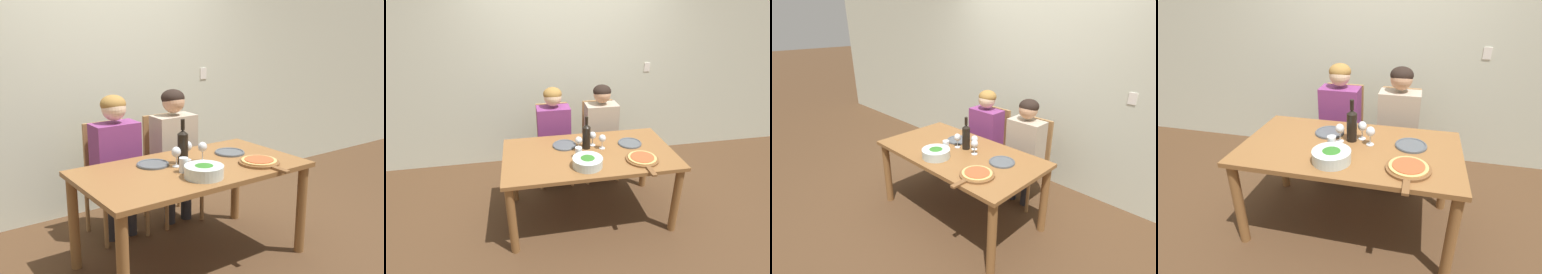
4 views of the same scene
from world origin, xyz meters
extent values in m
plane|color=#4C331E|center=(0.00, 0.00, 0.00)|extent=(40.00, 40.00, 0.00)
cube|color=beige|center=(0.00, 1.36, 1.35)|extent=(10.00, 0.05, 2.70)
cube|color=white|center=(1.10, 1.33, 1.25)|extent=(0.08, 0.01, 0.12)
cube|color=brown|center=(0.00, 0.00, 0.73)|extent=(1.66, 0.90, 0.04)
cylinder|color=brown|center=(-0.77, -0.39, 0.35)|extent=(0.08, 0.08, 0.71)
cylinder|color=brown|center=(0.77, -0.39, 0.35)|extent=(0.08, 0.08, 0.71)
cylinder|color=brown|center=(-0.77, 0.39, 0.35)|extent=(0.08, 0.08, 0.71)
cylinder|color=brown|center=(0.77, 0.39, 0.35)|extent=(0.08, 0.08, 0.71)
cube|color=#9E7042|center=(-0.27, 0.73, 0.42)|extent=(0.42, 0.42, 0.04)
cube|color=#9E7042|center=(-0.27, 0.93, 0.70)|extent=(0.38, 0.03, 0.52)
cylinder|color=#9E7042|center=(-0.46, 0.54, 0.20)|extent=(0.04, 0.04, 0.40)
cylinder|color=#9E7042|center=(-0.08, 0.54, 0.20)|extent=(0.04, 0.04, 0.40)
cylinder|color=#9E7042|center=(-0.46, 0.92, 0.20)|extent=(0.04, 0.04, 0.40)
cylinder|color=#9E7042|center=(-0.08, 0.92, 0.20)|extent=(0.04, 0.04, 0.40)
cube|color=#9E7042|center=(0.31, 0.73, 0.42)|extent=(0.42, 0.42, 0.04)
cube|color=#9E7042|center=(0.31, 0.93, 0.70)|extent=(0.38, 0.03, 0.52)
cylinder|color=#9E7042|center=(0.12, 0.54, 0.20)|extent=(0.04, 0.04, 0.40)
cylinder|color=#9E7042|center=(0.50, 0.54, 0.20)|extent=(0.04, 0.04, 0.40)
cylinder|color=#9E7042|center=(0.12, 0.92, 0.20)|extent=(0.04, 0.04, 0.40)
cylinder|color=#9E7042|center=(0.50, 0.92, 0.20)|extent=(0.04, 0.04, 0.40)
cylinder|color=#28282D|center=(-0.36, 0.65, 0.22)|extent=(0.10, 0.10, 0.44)
cylinder|color=#28282D|center=(-0.18, 0.65, 0.22)|extent=(0.10, 0.10, 0.44)
cube|color=#7A3370|center=(-0.27, 0.71, 0.71)|extent=(0.38, 0.22, 0.54)
cylinder|color=#7A3370|center=(-0.47, 0.47, 0.56)|extent=(0.07, 0.31, 0.14)
cylinder|color=#7A3370|center=(-0.07, 0.47, 0.56)|extent=(0.07, 0.31, 0.14)
sphere|color=beige|center=(-0.27, 0.71, 1.10)|extent=(0.20, 0.20, 0.20)
ellipsoid|color=olive|center=(-0.27, 0.72, 1.14)|extent=(0.21, 0.21, 0.15)
cylinder|color=#28282D|center=(0.22, 0.65, 0.22)|extent=(0.10, 0.10, 0.44)
cylinder|color=#28282D|center=(0.40, 0.65, 0.22)|extent=(0.10, 0.10, 0.44)
cube|color=tan|center=(0.31, 0.71, 0.71)|extent=(0.38, 0.22, 0.54)
cylinder|color=tan|center=(0.11, 0.47, 0.56)|extent=(0.07, 0.31, 0.14)
cylinder|color=tan|center=(0.51, 0.47, 0.56)|extent=(0.07, 0.31, 0.14)
sphere|color=tan|center=(0.31, 0.71, 1.10)|extent=(0.20, 0.20, 0.20)
ellipsoid|color=black|center=(0.31, 0.72, 1.14)|extent=(0.21, 0.21, 0.15)
cylinder|color=black|center=(-0.01, 0.10, 0.86)|extent=(0.08, 0.08, 0.23)
cone|color=black|center=(-0.01, 0.10, 0.99)|extent=(0.08, 0.08, 0.03)
cylinder|color=black|center=(-0.01, 0.10, 1.04)|extent=(0.03, 0.03, 0.08)
cylinder|color=silver|center=(-0.07, -0.25, 0.79)|extent=(0.27, 0.27, 0.08)
ellipsoid|color=#2D6B23|center=(-0.07, -0.25, 0.79)|extent=(0.22, 0.22, 0.09)
cylinder|color=#4C5156|center=(-0.22, 0.19, 0.75)|extent=(0.24, 0.24, 0.01)
torus|color=#4C5156|center=(-0.22, 0.19, 0.76)|extent=(0.24, 0.24, 0.01)
cylinder|color=#4C5156|center=(0.45, 0.11, 0.75)|extent=(0.24, 0.24, 0.01)
torus|color=#4C5156|center=(0.45, 0.11, 0.76)|extent=(0.24, 0.24, 0.01)
cylinder|color=brown|center=(0.45, -0.23, 0.75)|extent=(0.30, 0.30, 0.02)
cube|color=brown|center=(0.45, -0.45, 0.75)|extent=(0.04, 0.14, 0.02)
cylinder|color=tan|center=(0.45, -0.23, 0.77)|extent=(0.26, 0.26, 0.01)
cylinder|color=#AD4C28|center=(0.45, -0.23, 0.78)|extent=(0.22, 0.22, 0.01)
cylinder|color=silver|center=(-0.09, 0.06, 0.75)|extent=(0.06, 0.06, 0.01)
cylinder|color=silver|center=(-0.09, 0.06, 0.79)|extent=(0.01, 0.01, 0.07)
ellipsoid|color=silver|center=(-0.09, 0.06, 0.86)|extent=(0.07, 0.07, 0.08)
ellipsoid|color=maroon|center=(-0.09, 0.06, 0.85)|extent=(0.06, 0.06, 0.03)
cylinder|color=silver|center=(0.15, 0.06, 0.75)|extent=(0.06, 0.06, 0.01)
cylinder|color=silver|center=(0.15, 0.06, 0.79)|extent=(0.01, 0.01, 0.07)
ellipsoid|color=silver|center=(0.15, 0.06, 0.86)|extent=(0.07, 0.07, 0.08)
ellipsoid|color=maroon|center=(0.15, 0.06, 0.85)|extent=(0.06, 0.06, 0.03)
cylinder|color=silver|center=(0.07, 0.15, 0.75)|extent=(0.06, 0.06, 0.01)
cylinder|color=silver|center=(0.07, 0.15, 0.79)|extent=(0.01, 0.01, 0.07)
ellipsoid|color=silver|center=(0.07, 0.15, 0.86)|extent=(0.07, 0.07, 0.08)
ellipsoid|color=maroon|center=(0.07, 0.15, 0.85)|extent=(0.06, 0.06, 0.03)
cylinder|color=silver|center=(-0.12, -0.07, 0.80)|extent=(0.07, 0.07, 0.11)
camera|label=1|loc=(-1.81, -2.56, 1.74)|focal=42.00mm
camera|label=2|loc=(-0.59, -2.51, 2.14)|focal=28.00mm
camera|label=3|loc=(1.97, -1.90, 2.01)|focal=28.00mm
camera|label=4|loc=(0.47, -1.96, 1.81)|focal=28.00mm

